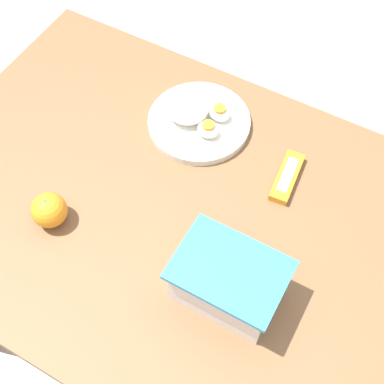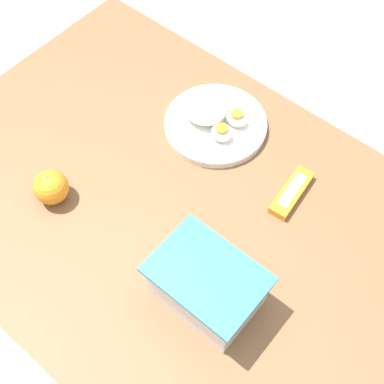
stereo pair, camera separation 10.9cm
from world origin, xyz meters
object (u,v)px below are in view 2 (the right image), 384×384
object	(u,v)px
food_container	(207,287)
orange_fruit	(51,187)
candy_bar	(292,192)
rice_plate	(214,120)

from	to	relation	value
food_container	orange_fruit	world-z (taller)	food_container
food_container	candy_bar	distance (m)	0.29
orange_fruit	rice_plate	distance (m)	0.39
food_container	rice_plate	distance (m)	0.41
food_container	orange_fruit	bearing A→B (deg)	4.89
orange_fruit	candy_bar	world-z (taller)	orange_fruit
food_container	rice_plate	bearing A→B (deg)	-53.17
food_container	orange_fruit	xyz separation A→B (m)	(0.38, 0.03, -0.01)
food_container	rice_plate	world-z (taller)	food_container
rice_plate	orange_fruit	bearing A→B (deg)	69.51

